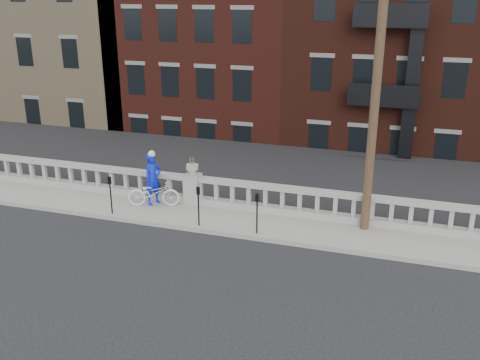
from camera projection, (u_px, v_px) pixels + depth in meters
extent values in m
plane|color=black|center=(143.00, 254.00, 16.13)|extent=(120.00, 120.00, 0.00)
cube|color=gray|center=(183.00, 214.00, 18.80)|extent=(32.00, 2.20, 0.15)
cube|color=gray|center=(193.00, 199.00, 19.58)|extent=(28.00, 0.34, 0.25)
cube|color=gray|center=(193.00, 178.00, 19.31)|extent=(28.00, 0.34, 0.16)
cube|color=gray|center=(193.00, 189.00, 19.44)|extent=(0.55, 0.55, 1.10)
cylinder|color=gray|center=(192.00, 172.00, 19.22)|extent=(0.24, 0.24, 0.20)
cylinder|color=gray|center=(192.00, 167.00, 19.16)|extent=(0.44, 0.44, 0.18)
cube|color=#605E59|center=(199.00, 261.00, 20.80)|extent=(36.00, 0.50, 5.15)
cube|color=black|center=(305.00, 166.00, 41.16)|extent=(80.00, 44.00, 0.50)
cube|color=#595651|center=(193.00, 225.00, 25.29)|extent=(16.00, 7.00, 4.00)
cube|color=#978261|center=(63.00, 27.00, 38.16)|extent=(18.00, 16.00, 20.00)
cube|color=#451913|center=(231.00, 81.00, 34.50)|extent=(10.00, 14.00, 14.00)
cube|color=#3A170F|center=(392.00, 76.00, 31.35)|extent=(10.00, 14.00, 15.50)
cylinder|color=#422D1E|center=(377.00, 75.00, 15.84)|extent=(0.28, 0.28, 10.00)
cylinder|color=black|center=(111.00, 199.00, 18.50)|extent=(0.05, 0.05, 1.10)
cube|color=black|center=(109.00, 180.00, 18.27)|extent=(0.10, 0.08, 0.26)
cube|color=black|center=(109.00, 180.00, 18.21)|extent=(0.06, 0.01, 0.08)
cylinder|color=black|center=(199.00, 210.00, 17.55)|extent=(0.05, 0.05, 1.10)
cube|color=black|center=(198.00, 191.00, 17.32)|extent=(0.10, 0.08, 0.26)
cube|color=black|center=(198.00, 190.00, 17.27)|extent=(0.06, 0.01, 0.08)
cylinder|color=black|center=(257.00, 217.00, 16.97)|extent=(0.05, 0.05, 1.10)
cube|color=black|center=(257.00, 198.00, 16.74)|extent=(0.10, 0.08, 0.26)
cube|color=black|center=(257.00, 197.00, 16.69)|extent=(0.06, 0.01, 0.08)
imported|color=silver|center=(154.00, 193.00, 19.20)|extent=(1.98, 1.20, 0.98)
imported|color=#0D1DC9|center=(153.00, 179.00, 19.22)|extent=(0.71, 0.83, 1.91)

